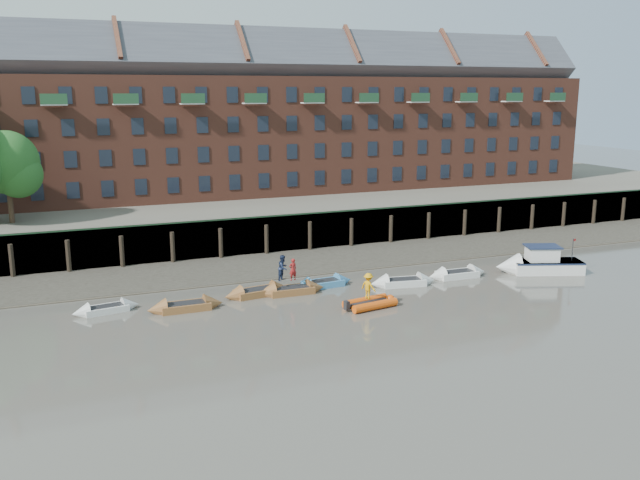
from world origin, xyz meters
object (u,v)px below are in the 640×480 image
rowboat_5 (403,282)px  rib_tender (372,303)px  rowboat_2 (257,292)px  motor_launch (533,264)px  person_rower_b (283,268)px  rowboat_3 (291,290)px  person_rower_a (293,269)px  person_rib_crew (368,286)px  rowboat_1 (186,306)px  rowboat_4 (323,283)px  rowboat_6 (457,274)px  rowboat_0 (106,309)px

rowboat_5 → rib_tender: rowboat_5 is taller
rowboat_2 → motor_launch: size_ratio=0.72×
motor_launch → person_rower_b: size_ratio=3.84×
person_rower_b → rowboat_3: bearing=-74.5°
person_rower_a → person_rib_crew: (3.51, -4.75, -0.28)m
rowboat_1 → rowboat_2: (5.20, 1.33, -0.00)m
rowboat_3 → person_rower_a: 1.48m
rowboat_5 → person_rib_crew: person_rib_crew is taller
rowboat_3 → rowboat_4: (2.72, 0.79, -0.01)m
rowboat_3 → person_rower_a: (0.16, 0.05, 1.47)m
motor_launch → person_rower_a: 19.21m
rowboat_5 → rowboat_6: rowboat_5 is taller
rowboat_0 → rowboat_4: size_ratio=0.93×
rowboat_0 → rowboat_3: bearing=-12.0°
rowboat_1 → rowboat_2: size_ratio=0.98×
rowboat_4 → person_rower_b: size_ratio=2.58×
rowboat_2 → rowboat_3: bearing=-19.5°
rowboat_0 → rib_tender: 17.07m
rowboat_4 → rowboat_0: bearing=175.6°
person_rower_a → person_rower_b: (-0.63, 0.23, 0.13)m
rowboat_4 → person_rower_a: (-2.56, -0.74, 1.49)m
rowboat_0 → person_rib_crew: 16.87m
rowboat_3 → person_rower_b: bearing=150.7°
motor_launch → rowboat_3: bearing=14.8°
rowboat_3 → rowboat_6: bearing=-1.7°
rowboat_6 → rib_tender: size_ratio=1.32×
rowboat_5 → person_rib_crew: bearing=-132.3°
rowboat_0 → rowboat_1: size_ratio=0.89×
rowboat_2 → rowboat_5: size_ratio=0.98×
rowboat_6 → person_rower_b: size_ratio=2.71×
rowboat_2 → rowboat_4: (5.03, 0.34, -0.01)m
rowboat_1 → rowboat_4: 10.36m
rowboat_0 → person_rower_a: 12.56m
rib_tender → rowboat_0: bearing=152.3°
rowboat_0 → person_rower_b: 11.94m
rowboat_2 → motor_launch: motor_launch is taller
rib_tender → person_rower_a: 6.24m
rowboat_3 → rib_tender: bearing=-48.8°
rowboat_2 → rowboat_6: bearing=-12.8°
rowboat_0 → rowboat_4: rowboat_4 is taller
rowboat_6 → rowboat_1: bearing=-178.1°
rowboat_3 → rowboat_6: 13.09m
rowboat_0 → rowboat_1: rowboat_1 is taller
rib_tender → person_rower_b: person_rower_b is taller
rowboat_1 → rib_tender: size_ratio=1.31×
rowboat_3 → person_rower_b: (-0.48, 0.28, 1.60)m
rowboat_5 → rowboat_6: (4.85, 0.39, -0.00)m
person_rib_crew → rowboat_3: bearing=13.1°
rowboat_1 → rowboat_5: (15.73, -0.20, 0.00)m
rowboat_3 → rib_tender: (3.93, -4.70, 0.02)m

